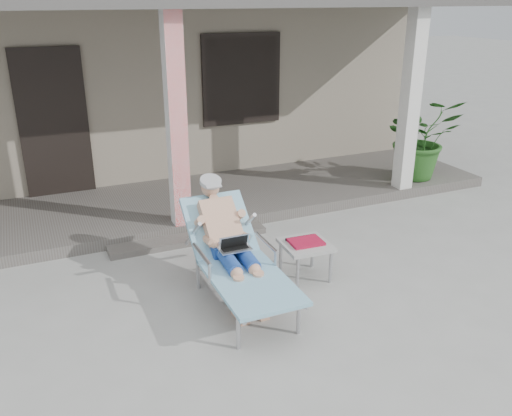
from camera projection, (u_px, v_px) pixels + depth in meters
name	position (u px, v px, depth m)	size (l,w,h in m)	color
ground	(245.00, 316.00, 5.25)	(60.00, 60.00, 0.00)	#9E9E99
house	(112.00, 66.00, 10.18)	(10.40, 5.40, 3.30)	gray
porch_deck	(165.00, 206.00, 7.78)	(10.00, 2.00, 0.15)	#605B56
porch_overhang	(153.00, 5.00, 6.74)	(10.00, 2.30, 2.85)	silver
porch_step	(189.00, 239.00, 6.81)	(2.00, 0.30, 0.07)	#605B56
lounger	(233.00, 230.00, 5.36)	(0.70, 1.84, 1.19)	#B7B7BC
side_table	(306.00, 246.00, 5.82)	(0.53, 0.53, 0.45)	#A1A09C
potted_palm	(421.00, 138.00, 8.55)	(1.16, 1.01, 1.29)	#26591E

